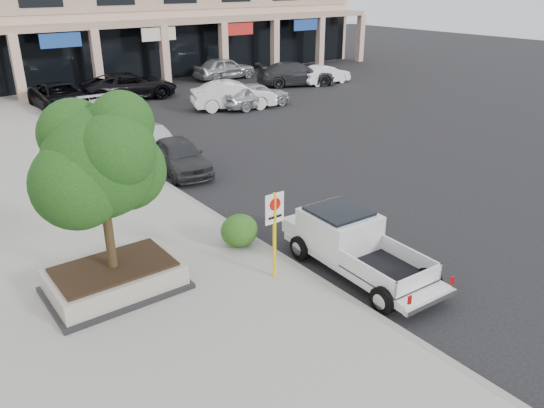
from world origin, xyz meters
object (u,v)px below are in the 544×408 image
at_px(no_parking_sign, 275,224).
at_px(planter, 115,278).
at_px(pickup_truck, 361,248).
at_px(curb_car_d, 61,97).
at_px(lot_car_e, 225,68).
at_px(curb_car_b, 150,145).
at_px(lot_car_a, 255,95).
at_px(lot_car_f, 324,75).
at_px(curb_car_a, 179,156).
at_px(lot_car_b, 234,95).
at_px(lot_car_c, 296,74).
at_px(planter_tree, 103,161).
at_px(lot_car_d, 130,86).
at_px(curb_car_c, 108,115).

bearing_deg(no_parking_sign, planter, 152.61).
distance_m(no_parking_sign, pickup_truck, 2.43).
relative_size(curb_car_d, lot_car_e, 1.17).
height_order(curb_car_b, lot_car_a, lot_car_a).
height_order(lot_car_e, lot_car_f, lot_car_e).
bearing_deg(lot_car_e, curb_car_a, 141.55).
bearing_deg(no_parking_sign, lot_car_b, 59.78).
bearing_deg(planter, curb_car_d, 76.31).
xyz_separation_m(no_parking_sign, lot_car_a, (11.23, 16.72, -0.87)).
relative_size(pickup_truck, lot_car_c, 0.85).
bearing_deg(no_parking_sign, planter_tree, 149.70).
xyz_separation_m(curb_car_a, lot_car_e, (12.99, 17.14, 0.15)).
xyz_separation_m(lot_car_a, lot_car_c, (6.58, 4.07, 0.07)).
bearing_deg(lot_car_d, lot_car_a, -135.45).
height_order(planter, no_parking_sign, no_parking_sign).
bearing_deg(curb_car_d, planter_tree, -102.87).
distance_m(pickup_truck, curb_car_d, 23.95).
bearing_deg(planter, curb_car_b, 60.40).
bearing_deg(no_parking_sign, curb_car_b, 81.11).
xyz_separation_m(planter, curb_car_d, (5.14, 21.08, 0.32)).
relative_size(curb_car_b, curb_car_d, 0.75).
height_order(planter, lot_car_d, lot_car_d).
bearing_deg(curb_car_a, curb_car_d, 98.72).
xyz_separation_m(planter_tree, lot_car_b, (13.37, 15.19, -2.59)).
height_order(pickup_truck, curb_car_b, pickup_truck).
xyz_separation_m(planter, no_parking_sign, (3.51, -1.82, 1.16)).
height_order(planter_tree, no_parking_sign, planter_tree).
distance_m(planter, curb_car_a, 9.06).
xyz_separation_m(curb_car_c, lot_car_c, (15.50, 3.56, 0.13)).
height_order(curb_car_a, lot_car_c, lot_car_c).
bearing_deg(planter, lot_car_c, 41.67).
height_order(planter_tree, lot_car_d, planter_tree).
xyz_separation_m(planter_tree, lot_car_c, (21.18, 18.82, -2.58)).
bearing_deg(lot_car_d, curb_car_b, 169.12).
bearing_deg(curb_car_b, lot_car_c, 29.31).
height_order(planter_tree, curb_car_a, planter_tree).
height_order(pickup_truck, lot_car_e, lot_car_e).
relative_size(lot_car_e, lot_car_f, 1.19).
relative_size(no_parking_sign, curb_car_c, 0.47).
distance_m(curb_car_b, lot_car_a, 11.07).
distance_m(planter_tree, no_parking_sign, 4.29).
bearing_deg(lot_car_e, curb_car_b, 137.30).
distance_m(planter_tree, lot_car_c, 28.45).
distance_m(lot_car_a, lot_car_d, 8.55).
bearing_deg(curb_car_b, lot_car_a, 28.98).
bearing_deg(curb_car_a, lot_car_c, 43.85).
xyz_separation_m(curb_car_a, curb_car_b, (-0.32, 2.05, 0.03)).
distance_m(curb_car_b, lot_car_d, 13.40).
relative_size(planter, curb_car_d, 0.56).
bearing_deg(lot_car_a, planter_tree, 134.40).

